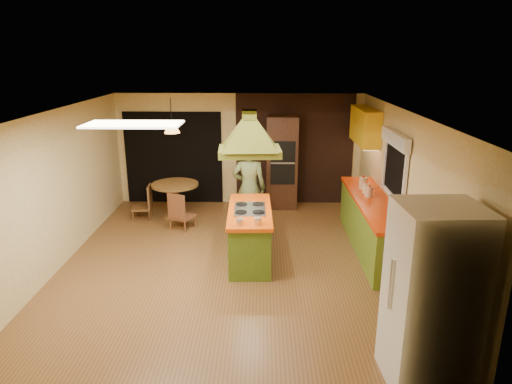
{
  "coord_description": "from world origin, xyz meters",
  "views": [
    {
      "loc": [
        0.54,
        -6.91,
        3.35
      ],
      "look_at": [
        0.42,
        0.27,
        1.15
      ],
      "focal_mm": 32.0,
      "sensor_mm": 36.0,
      "label": 1
    }
  ],
  "objects_px": {
    "man": "(249,188)",
    "canister_large": "(363,183)",
    "wall_oven": "(282,162)",
    "dining_table": "(175,193)",
    "refrigerator": "(432,298)",
    "kitchen_island": "(250,234)"
  },
  "relations": [
    {
      "from": "man",
      "to": "canister_large",
      "type": "height_order",
      "value": "man"
    },
    {
      "from": "wall_oven",
      "to": "dining_table",
      "type": "xyz_separation_m",
      "value": [
        -2.27,
        -0.73,
        -0.51
      ]
    },
    {
      "from": "refrigerator",
      "to": "canister_large",
      "type": "xyz_separation_m",
      "value": [
        0.15,
        4.05,
        0.05
      ]
    },
    {
      "from": "man",
      "to": "wall_oven",
      "type": "bearing_deg",
      "value": -112.03
    },
    {
      "from": "kitchen_island",
      "to": "wall_oven",
      "type": "height_order",
      "value": "wall_oven"
    },
    {
      "from": "refrigerator",
      "to": "wall_oven",
      "type": "relative_size",
      "value": 0.95
    },
    {
      "from": "wall_oven",
      "to": "man",
      "type": "bearing_deg",
      "value": -111.65
    },
    {
      "from": "kitchen_island",
      "to": "wall_oven",
      "type": "bearing_deg",
      "value": 75.58
    },
    {
      "from": "dining_table",
      "to": "canister_large",
      "type": "xyz_separation_m",
      "value": [
        3.7,
        -0.96,
        0.51
      ]
    },
    {
      "from": "dining_table",
      "to": "canister_large",
      "type": "distance_m",
      "value": 3.86
    },
    {
      "from": "canister_large",
      "to": "man",
      "type": "bearing_deg",
      "value": 176.3
    },
    {
      "from": "wall_oven",
      "to": "canister_large",
      "type": "height_order",
      "value": "wall_oven"
    },
    {
      "from": "kitchen_island",
      "to": "man",
      "type": "distance_m",
      "value": 1.3
    },
    {
      "from": "man",
      "to": "wall_oven",
      "type": "height_order",
      "value": "wall_oven"
    },
    {
      "from": "kitchen_island",
      "to": "wall_oven",
      "type": "relative_size",
      "value": 0.86
    },
    {
      "from": "kitchen_island",
      "to": "canister_large",
      "type": "xyz_separation_m",
      "value": [
        2.08,
        1.09,
        0.58
      ]
    },
    {
      "from": "wall_oven",
      "to": "canister_large",
      "type": "relative_size",
      "value": 9.55
    },
    {
      "from": "wall_oven",
      "to": "dining_table",
      "type": "bearing_deg",
      "value": -159.8
    },
    {
      "from": "kitchen_island",
      "to": "dining_table",
      "type": "relative_size",
      "value": 1.81
    },
    {
      "from": "kitchen_island",
      "to": "canister_large",
      "type": "bearing_deg",
      "value": 26.28
    },
    {
      "from": "man",
      "to": "canister_large",
      "type": "relative_size",
      "value": 8.18
    },
    {
      "from": "kitchen_island",
      "to": "wall_oven",
      "type": "xyz_separation_m",
      "value": [
        0.64,
        2.77,
        0.58
      ]
    }
  ]
}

